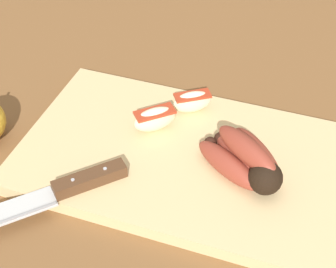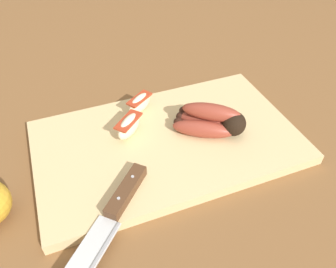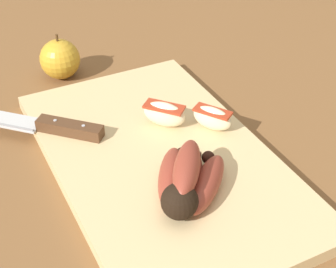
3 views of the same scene
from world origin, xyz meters
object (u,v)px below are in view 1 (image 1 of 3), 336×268
Objects in this scene: apple_wedge_middle at (155,119)px; apple_wedge_near at (192,101)px; chefs_knife at (55,193)px; banana_bunch at (246,160)px.

apple_wedge_near is at bearing 56.24° from apple_wedge_middle.
banana_bunch is at bearing 29.17° from chefs_knife.
apple_wedge_middle is (0.08, 0.17, 0.01)m from chefs_knife.
apple_wedge_middle is at bearing -123.76° from apple_wedge_near.
apple_wedge_middle reaches higher than chefs_knife.
apple_wedge_middle is (-0.04, -0.06, 0.00)m from apple_wedge_near.
apple_wedge_near is at bearing 136.60° from banana_bunch.
apple_wedge_near is at bearing 62.69° from chefs_knife.
banana_bunch is at bearing -16.09° from apple_wedge_middle.
apple_wedge_middle is (-0.15, 0.04, -0.00)m from banana_bunch.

